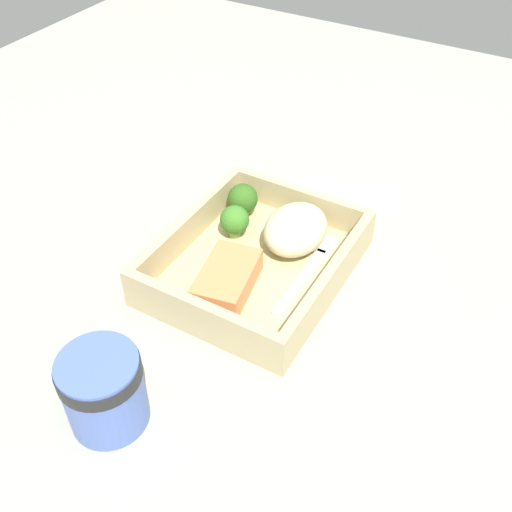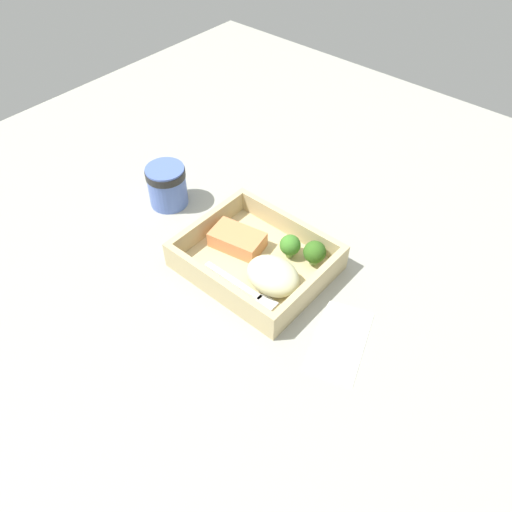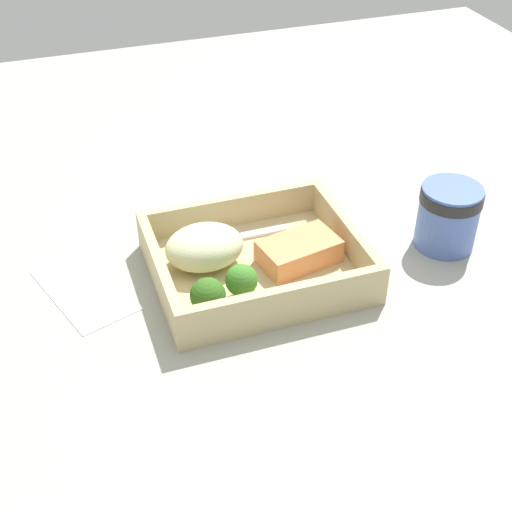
# 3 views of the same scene
# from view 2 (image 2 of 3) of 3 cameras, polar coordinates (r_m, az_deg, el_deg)

# --- Properties ---
(ground_plane) EXTENTS (1.60, 1.60, 0.02)m
(ground_plane) POSITION_cam_2_polar(r_m,az_deg,el_deg) (0.90, 0.00, -1.63)
(ground_plane) COLOR #9C9D91
(takeout_tray) EXTENTS (0.25, 0.21, 0.01)m
(takeout_tray) POSITION_cam_2_polar(r_m,az_deg,el_deg) (0.89, 0.00, -0.94)
(takeout_tray) COLOR tan
(takeout_tray) RESTS_ON ground_plane
(tray_rim) EXTENTS (0.25, 0.21, 0.04)m
(tray_rim) POSITION_cam_2_polar(r_m,az_deg,el_deg) (0.87, 0.00, 0.25)
(tray_rim) COLOR tan
(tray_rim) RESTS_ON takeout_tray
(salmon_fillet) EXTENTS (0.10, 0.07, 0.03)m
(salmon_fillet) POSITION_cam_2_polar(r_m,az_deg,el_deg) (0.90, -2.15, 1.87)
(salmon_fillet) COLOR #E38651
(salmon_fillet) RESTS_ON takeout_tray
(mashed_potatoes) EXTENTS (0.10, 0.08, 0.05)m
(mashed_potatoes) POSITION_cam_2_polar(r_m,az_deg,el_deg) (0.83, 1.94, -2.26)
(mashed_potatoes) COLOR beige
(mashed_potatoes) RESTS_ON takeout_tray
(broccoli_floret_1) EXTENTS (0.04, 0.04, 0.05)m
(broccoli_floret_1) POSITION_cam_2_polar(r_m,az_deg,el_deg) (0.87, 6.72, 0.41)
(broccoli_floret_1) COLOR #7FA15B
(broccoli_floret_1) RESTS_ON takeout_tray
(broccoli_floret_2) EXTENTS (0.04, 0.04, 0.05)m
(broccoli_floret_2) POSITION_cam_2_polar(r_m,az_deg,el_deg) (0.88, 3.92, 1.22)
(broccoli_floret_2) COLOR #87AA5B
(broccoli_floret_2) RESTS_ON takeout_tray
(fork) EXTENTS (0.16, 0.02, 0.00)m
(fork) POSITION_cam_2_polar(r_m,az_deg,el_deg) (0.84, -1.49, -3.58)
(fork) COLOR silver
(fork) RESTS_ON takeout_tray
(paper_cup) EXTENTS (0.08, 0.08, 0.08)m
(paper_cup) POSITION_cam_2_polar(r_m,az_deg,el_deg) (1.01, -10.15, 8.12)
(paper_cup) COLOR #4E68B7
(paper_cup) RESTS_ON ground_plane
(receipt_slip) EXTENTS (0.12, 0.16, 0.00)m
(receipt_slip) POSITION_cam_2_polar(r_m,az_deg,el_deg) (0.80, 9.58, -9.54)
(receipt_slip) COLOR white
(receipt_slip) RESTS_ON ground_plane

